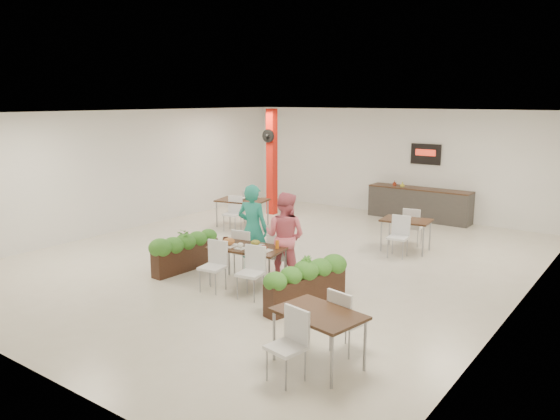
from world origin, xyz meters
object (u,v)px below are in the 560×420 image
object	(u,v)px
red_column	(272,161)
planter_right	(306,280)
side_table_a	(242,203)
side_table_c	(319,321)
diner_woman	(285,237)
service_counter	(419,203)
diner_man	(253,229)
main_table	(247,253)
side_table_b	(406,225)
planter_left	(186,247)

from	to	relation	value
red_column	planter_right	distance (m)	7.82
side_table_a	side_table_c	distance (m)	8.28
diner_woman	planter_right	size ratio (longest dim) A/B	1.02
diner_woman	service_counter	bearing A→B (deg)	-99.34
diner_man	side_table_c	size ratio (longest dim) A/B	1.09
main_table	diner_woman	distance (m)	0.81
service_counter	diner_man	xyz separation A→B (m)	(-0.83, -6.73, 0.42)
red_column	planter_right	size ratio (longest dim) A/B	1.88
main_table	side_table_b	xyz separation A→B (m)	(1.48, 4.00, -0.01)
service_counter	side_table_a	distance (m)	5.19
diner_woman	planter_left	xyz separation A→B (m)	(-2.02, -0.69, -0.39)
red_column	main_table	world-z (taller)	red_column
side_table_c	main_table	bearing A→B (deg)	155.79
red_column	main_table	distance (m)	6.65
planter_left	side_table_b	xyz separation A→B (m)	(3.09, 4.04, 0.14)
main_table	red_column	bearing A→B (deg)	122.78
side_table_b	planter_left	bearing A→B (deg)	-134.20
red_column	side_table_c	distance (m)	9.87
red_column	diner_woman	bearing A→B (deg)	-50.83
main_table	side_table_c	size ratio (longest dim) A/B	1.07
main_table	diner_man	world-z (taller)	diner_man
diner_woman	side_table_b	distance (m)	3.52
diner_man	planter_right	world-z (taller)	diner_man
planter_left	side_table_b	world-z (taller)	side_table_b
diner_woman	side_table_c	bearing A→B (deg)	123.64
diner_man	side_table_c	world-z (taller)	diner_man
planter_right	side_table_c	xyz separation A→B (m)	(1.28, -1.64, 0.14)
planter_right	diner_man	bearing A→B (deg)	153.54
side_table_b	service_counter	bearing A→B (deg)	100.34
main_table	side_table_a	distance (m)	4.93
planter_left	side_table_c	bearing A→B (deg)	-23.31
diner_woman	planter_left	bearing A→B (deg)	9.84
diner_man	planter_right	distance (m)	2.19
main_table	side_table_b	bearing A→B (deg)	69.69
planter_left	planter_right	distance (m)	3.15
side_table_b	side_table_c	xyz separation A→B (m)	(1.33, -5.94, -0.00)
planter_left	side_table_c	world-z (taller)	side_table_c
planter_left	main_table	bearing A→B (deg)	1.32
red_column	planter_left	distance (m)	6.01
red_column	planter_left	size ratio (longest dim) A/B	1.88
service_counter	main_table	bearing A→B (deg)	-93.40
service_counter	planter_right	size ratio (longest dim) A/B	1.76
service_counter	diner_woman	size ratio (longest dim) A/B	1.72
diner_man	planter_left	xyz separation A→B (m)	(-1.22, -0.69, -0.43)
diner_man	diner_woman	size ratio (longest dim) A/B	1.05
diner_man	planter_left	bearing A→B (deg)	20.47
red_column	side_table_c	size ratio (longest dim) A/B	1.92
side_table_a	main_table	bearing A→B (deg)	-62.02
main_table	diner_man	size ratio (longest dim) A/B	0.98
diner_man	side_table_c	xyz separation A→B (m)	(3.20, -2.60, -0.29)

